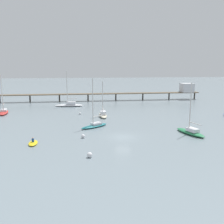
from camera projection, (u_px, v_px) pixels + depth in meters
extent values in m
plane|color=gray|center=(123.00, 137.00, 43.96)|extent=(400.00, 400.00, 0.00)
cube|color=brown|center=(102.00, 94.00, 87.63)|extent=(70.24, 3.64, 0.30)
cylinder|color=#38332D|center=(0.00, 99.00, 83.40)|extent=(0.50, 0.50, 2.32)
cylinder|color=#38332D|center=(30.00, 99.00, 84.67)|extent=(0.50, 0.50, 2.32)
cylinder|color=#38332D|center=(59.00, 98.00, 85.95)|extent=(0.50, 0.50, 2.32)
cylinder|color=#38332D|center=(88.00, 98.00, 87.23)|extent=(0.50, 0.50, 2.32)
cylinder|color=#38332D|center=(116.00, 97.00, 88.51)|extent=(0.50, 0.50, 2.32)
cylinder|color=#38332D|center=(143.00, 97.00, 89.79)|extent=(0.50, 0.50, 2.32)
cylinder|color=#38332D|center=(169.00, 96.00, 91.06)|extent=(0.50, 0.50, 2.32)
cylinder|color=#38332D|center=(194.00, 96.00, 92.34)|extent=(0.50, 0.50, 2.32)
cube|color=silver|center=(187.00, 88.00, 91.36)|extent=(4.20, 4.20, 3.16)
ellipsoid|color=#1E727A|center=(94.00, 126.00, 50.82)|extent=(6.06, 5.01, 0.49)
cube|color=silver|center=(96.00, 124.00, 51.07)|extent=(2.40, 2.18, 0.41)
cylinder|color=silver|center=(93.00, 102.00, 49.70)|extent=(0.20, 0.20, 9.35)
cylinder|color=silver|center=(98.00, 116.00, 51.08)|extent=(2.10, 1.57, 0.16)
ellipsoid|color=#287F4C|center=(190.00, 132.00, 45.80)|extent=(3.96, 7.06, 0.62)
cube|color=silver|center=(193.00, 130.00, 45.21)|extent=(1.95, 2.51, 0.61)
cylinder|color=silver|center=(190.00, 107.00, 45.24)|extent=(0.20, 0.20, 8.69)
cylinder|color=silver|center=(195.00, 124.00, 44.49)|extent=(1.07, 2.75, 0.16)
ellipsoid|color=beige|center=(103.00, 115.00, 61.49)|extent=(1.85, 6.79, 0.62)
cube|color=silver|center=(103.00, 113.00, 60.83)|extent=(1.26, 2.34, 0.81)
cylinder|color=silver|center=(103.00, 98.00, 61.03)|extent=(0.20, 0.20, 7.88)
cylinder|color=silver|center=(103.00, 109.00, 59.88)|extent=(0.21, 3.32, 0.16)
ellipsoid|color=white|center=(69.00, 105.00, 76.05)|extent=(8.56, 2.82, 0.67)
cube|color=silver|center=(71.00, 103.00, 75.96)|extent=(2.79, 1.80, 0.76)
cylinder|color=silver|center=(67.00, 88.00, 75.03)|extent=(0.22, 0.22, 10.01)
cylinder|color=silver|center=(72.00, 98.00, 75.72)|extent=(3.01, 0.34, 0.18)
ellipsoid|color=red|center=(4.00, 112.00, 65.10)|extent=(3.31, 7.62, 0.57)
cube|color=silver|center=(4.00, 110.00, 65.56)|extent=(1.84, 2.60, 0.47)
cylinder|color=silver|center=(2.00, 94.00, 63.83)|extent=(0.21, 0.21, 9.32)
cylinder|color=silver|center=(4.00, 104.00, 65.62)|extent=(0.61, 2.61, 0.17)
ellipsoid|color=yellow|center=(33.00, 143.00, 40.07)|extent=(1.52, 3.12, 0.35)
cylinder|color=navy|center=(33.00, 140.00, 39.99)|extent=(0.38, 0.38, 0.55)
sphere|color=tan|center=(33.00, 138.00, 39.92)|extent=(0.24, 0.24, 0.24)
sphere|color=silver|center=(90.00, 155.00, 34.27)|extent=(0.75, 0.75, 0.75)
sphere|color=silver|center=(83.00, 136.00, 43.36)|extent=(0.66, 0.66, 0.66)
sphere|color=silver|center=(80.00, 113.00, 63.75)|extent=(0.54, 0.54, 0.54)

